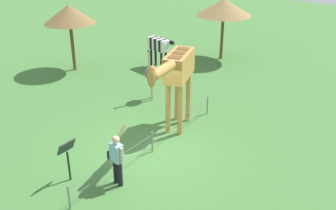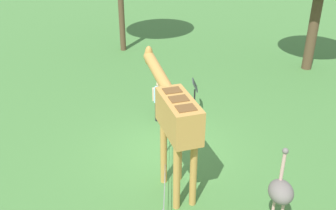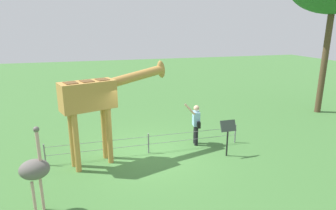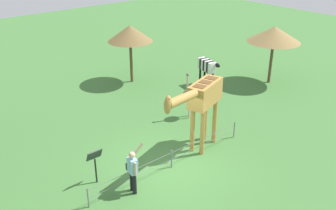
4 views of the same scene
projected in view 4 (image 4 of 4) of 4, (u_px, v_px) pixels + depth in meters
name	position (u px, v px, depth m)	size (l,w,h in m)	color
ground_plane	(170.00, 166.00, 14.39)	(60.00, 60.00, 0.00)	#427538
giraffe	(201.00, 99.00, 14.53)	(3.75, 1.66, 3.31)	#BC8942
visitor	(133.00, 169.00, 12.64)	(0.68, 0.59, 1.71)	black
zebra	(207.00, 67.00, 21.04)	(0.68, 1.83, 1.66)	black
ostrich	(189.00, 94.00, 17.62)	(0.70, 0.56, 2.25)	#CC9E93
shade_hut_near	(130.00, 34.00, 21.05)	(2.50, 2.50, 3.30)	brown
shade_hut_far	(274.00, 34.00, 20.96)	(2.94, 2.94, 3.26)	brown
info_sign	(95.00, 159.00, 13.10)	(0.56, 0.21, 1.32)	black
wire_fence	(172.00, 158.00, 14.17)	(7.05, 0.05, 0.75)	slate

